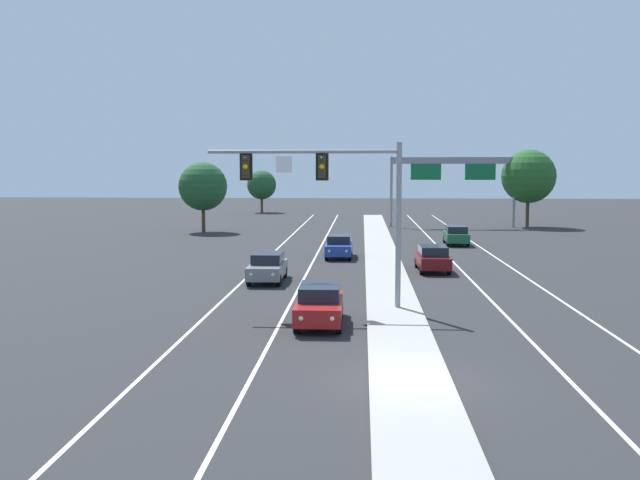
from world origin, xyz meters
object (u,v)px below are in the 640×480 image
(car_oncoming_blue, at_px, (339,246))
(car_receding_green, at_px, (456,235))
(tree_far_left_c, at_px, (262,185))
(tree_far_left_a, at_px, (203,186))
(highway_sign_gantry, at_px, (453,169))
(tree_far_right_a, at_px, (529,176))
(car_oncoming_grey, at_px, (268,267))
(overhead_signal_mast, at_px, (336,188))
(car_receding_darkred, at_px, (433,258))
(car_oncoming_red, at_px, (320,304))

(car_oncoming_blue, relative_size, car_receding_green, 0.99)
(tree_far_left_c, distance_m, tree_far_left_a, 31.79)
(highway_sign_gantry, relative_size, tree_far_left_c, 2.20)
(tree_far_right_a, distance_m, tree_far_left_a, 34.34)
(tree_far_right_a, bearing_deg, car_oncoming_grey, -120.92)
(car_oncoming_grey, xyz_separation_m, highway_sign_gantry, (14.82, 37.53, 5.34))
(car_oncoming_grey, height_order, tree_far_left_c, tree_far_left_c)
(car_oncoming_blue, height_order, tree_far_left_a, tree_far_left_a)
(overhead_signal_mast, height_order, tree_far_right_a, tree_far_right_a)
(overhead_signal_mast, xyz_separation_m, car_oncoming_grey, (-4.04, 7.58, -4.56))
(tree_far_left_a, bearing_deg, tree_far_right_a, 13.75)
(car_receding_darkred, xyz_separation_m, highway_sign_gantry, (5.33, 33.05, 5.34))
(tree_far_left_c, bearing_deg, car_receding_darkred, -72.00)
(tree_far_left_a, bearing_deg, car_oncoming_blue, -54.12)
(overhead_signal_mast, bearing_deg, tree_far_right_a, 67.61)
(tree_far_left_c, bearing_deg, tree_far_right_a, -36.34)
(car_receding_green, relative_size, highway_sign_gantry, 0.34)
(car_receding_darkred, bearing_deg, tree_far_left_c, 108.00)
(car_oncoming_grey, distance_m, car_oncoming_blue, 11.33)
(car_receding_darkred, distance_m, highway_sign_gantry, 33.90)
(tree_far_right_a, relative_size, tree_far_left_a, 1.21)
(overhead_signal_mast, distance_m, tree_far_left_a, 40.39)
(car_oncoming_blue, bearing_deg, car_receding_green, 43.92)
(highway_sign_gantry, relative_size, tree_far_right_a, 1.60)
(car_receding_darkred, xyz_separation_m, tree_far_left_a, (-19.91, 25.64, 3.67))
(car_oncoming_blue, relative_size, tree_far_right_a, 0.54)
(overhead_signal_mast, xyz_separation_m, tree_far_right_a, (18.89, 45.86, 0.04))
(car_oncoming_blue, xyz_separation_m, car_receding_darkred, (5.89, -6.26, 0.00))
(overhead_signal_mast, xyz_separation_m, highway_sign_gantry, (10.78, 45.11, 0.78))
(highway_sign_gantry, distance_m, tree_far_left_a, 26.35)
(car_oncoming_blue, relative_size, car_receding_darkred, 1.00)
(tree_far_left_a, bearing_deg, car_oncoming_red, -71.11)
(car_oncoming_red, distance_m, car_oncoming_blue, 21.35)
(car_receding_darkred, relative_size, car_receding_green, 1.00)
(overhead_signal_mast, distance_m, tree_far_right_a, 49.60)
(car_oncoming_blue, xyz_separation_m, tree_far_left_a, (-14.02, 19.38, 3.67))
(overhead_signal_mast, bearing_deg, car_oncoming_grey, 118.05)
(overhead_signal_mast, bearing_deg, car_oncoming_blue, 91.37)
(car_receding_green, relative_size, tree_far_right_a, 0.54)
(highway_sign_gantry, bearing_deg, tree_far_right_a, 5.24)
(car_oncoming_grey, bearing_deg, tree_far_left_c, 98.41)
(car_receding_green, height_order, tree_far_left_c, tree_far_left_c)
(car_oncoming_blue, distance_m, car_receding_green, 12.93)
(overhead_signal_mast, xyz_separation_m, car_receding_green, (8.88, 27.29, -4.56))
(car_oncoming_red, distance_m, car_receding_green, 31.74)
(car_oncoming_red, xyz_separation_m, tree_far_right_a, (19.41, 48.88, 4.60))
(car_receding_green, distance_m, highway_sign_gantry, 18.70)
(tree_far_right_a, relative_size, tree_far_left_c, 1.37)
(car_oncoming_red, height_order, tree_far_right_a, tree_far_right_a)
(car_oncoming_grey, relative_size, tree_far_left_c, 0.74)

